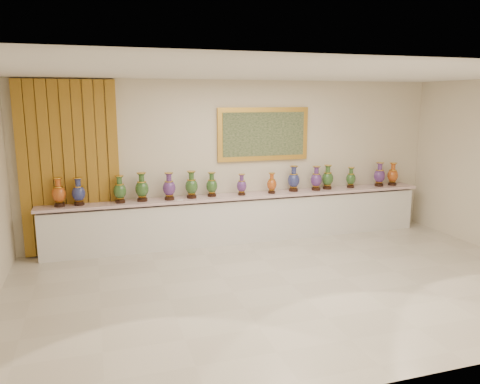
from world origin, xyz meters
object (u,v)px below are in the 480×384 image
object	(u,v)px
counter	(243,218)
vase_0	(59,194)
vase_2	(120,191)
vase_1	(79,193)

from	to	relation	value
counter	vase_0	bearing A→B (deg)	-179.36
vase_0	vase_2	bearing A→B (deg)	-0.39
vase_0	vase_2	xyz separation A→B (m)	(0.98, -0.01, -0.01)
vase_0	counter	bearing A→B (deg)	0.64
vase_0	vase_1	world-z (taller)	vase_0
vase_0	vase_2	distance (m)	0.98
counter	vase_2	size ratio (longest dim) A/B	15.33
vase_1	vase_2	world-z (taller)	vase_2
vase_1	vase_2	size ratio (longest dim) A/B	0.99
vase_0	vase_1	xyz separation A→B (m)	(0.31, 0.01, -0.01)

